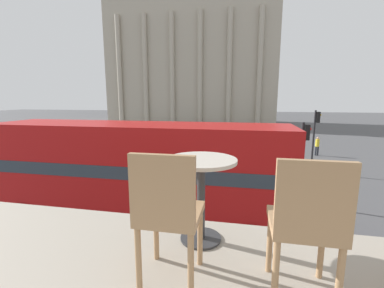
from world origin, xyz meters
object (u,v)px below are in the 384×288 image
cafe_chair_0 (168,211)px  traffic_light_mid (315,133)px  cafe_chair_1 (306,222)px  pedestrian_yellow (317,145)px  pedestrian_blue (202,148)px  cafe_dining_table (201,181)px  plaza_building_left (193,63)px  traffic_light_near (303,152)px  double_decker_bus (139,170)px  pedestrian_white (227,150)px  car_black (170,134)px

cafe_chair_0 → traffic_light_mid: size_ratio=0.22×
cafe_chair_0 → cafe_chair_1: 0.84m
pedestrian_yellow → pedestrian_blue: 10.37m
cafe_dining_table → cafe_chair_1: bearing=-38.2°
pedestrian_blue → cafe_chair_0: bearing=158.4°
cafe_chair_1 → pedestrian_yellow: 23.20m
plaza_building_left → traffic_light_near: plaza_building_left is taller
double_decker_bus → pedestrian_white: double_decker_bus is taller
cafe_chair_0 → plaza_building_left: (-9.98, 51.54, 7.87)m
pedestrian_yellow → cafe_chair_0: bearing=-52.2°
cafe_chair_0 → pedestrian_blue: 18.63m
car_black → pedestrian_yellow: pedestrian_yellow is taller
car_black → pedestrian_blue: pedestrian_blue is taller
double_decker_bus → pedestrian_yellow: 18.03m
cafe_chair_1 → plaza_building_left: size_ratio=0.03×
cafe_dining_table → car_black: bearing=106.7°
plaza_building_left → traffic_light_near: (13.15, -40.85, -9.54)m
double_decker_bus → pedestrian_yellow: (10.23, 14.79, -1.30)m
double_decker_bus → car_black: size_ratio=2.65×
cafe_chair_0 → traffic_light_near: (3.17, 10.69, -1.66)m
double_decker_bus → plaza_building_left: plaza_building_left is taller
pedestrian_yellow → pedestrian_white: 8.74m
cafe_chair_1 → pedestrian_blue: bearing=106.8°
plaza_building_left → car_black: bearing=-85.4°
double_decker_bus → traffic_light_near: bearing=21.6°
cafe_dining_table → cafe_chair_1: 0.91m
cafe_dining_table → double_decker_bus: bearing=117.1°
cafe_chair_0 → pedestrian_yellow: cafe_chair_0 is taller
traffic_light_mid → pedestrian_blue: (-7.81, 1.72, -1.68)m
plaza_building_left → pedestrian_blue: plaza_building_left is taller
cafe_chair_0 → pedestrian_yellow: bearing=64.9°
double_decker_bus → traffic_light_mid: size_ratio=2.68×
double_decker_bus → traffic_light_near: 7.34m
pedestrian_yellow → double_decker_bus: bearing=-69.7°
cafe_chair_0 → car_black: size_ratio=0.22×
traffic_light_near → plaza_building_left: bearing=107.8°
car_black → double_decker_bus: bearing=121.7°
double_decker_bus → cafe_chair_1: cafe_chair_1 is taller
pedestrian_yellow → cafe_dining_table: bearing=-52.4°
cafe_dining_table → pedestrian_yellow: size_ratio=0.45×
car_black → pedestrian_blue: size_ratio=2.38×
cafe_chair_1 → traffic_light_near: 11.05m
cafe_chair_1 → pedestrian_blue: cafe_chair_1 is taller
cafe_dining_table → pedestrian_yellow: bearing=72.7°
cafe_chair_1 → pedestrian_yellow: bearing=80.6°
traffic_light_mid → car_black: size_ratio=0.99×
plaza_building_left → pedestrian_white: plaza_building_left is taller
plaza_building_left → pedestrian_white: (9.30, -33.80, -11.00)m
cafe_chair_0 → pedestrian_blue: bearing=90.6°
traffic_light_mid → pedestrian_white: 6.15m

